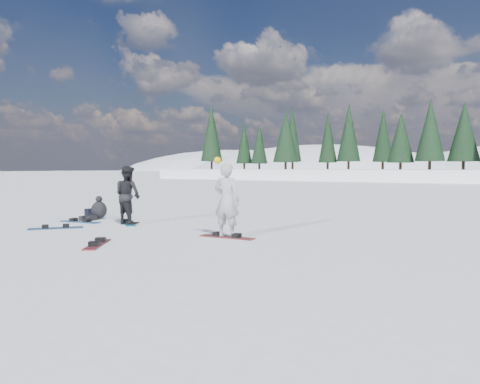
# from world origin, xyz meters

# --- Properties ---
(ground) EXTENTS (420.00, 420.00, 0.00)m
(ground) POSITION_xyz_m (0.00, 0.00, 0.00)
(ground) COLOR white
(ground) RESTS_ON ground
(snowboarder_woman) EXTENTS (0.74, 0.54, 2.05)m
(snowboarder_woman) POSITION_xyz_m (1.26, 0.57, 0.96)
(snowboarder_woman) COLOR #9F9FA4
(snowboarder_woman) RESTS_ON ground
(snowboarder_man) EXTENTS (0.93, 0.75, 1.83)m
(snowboarder_man) POSITION_xyz_m (-2.99, 1.25, 0.91)
(snowboarder_man) COLOR black
(snowboarder_man) RESTS_ON ground
(seated_rider) EXTENTS (0.67, 1.00, 0.80)m
(seated_rider) POSITION_xyz_m (-4.89, 1.67, 0.31)
(seated_rider) COLOR black
(seated_rider) RESTS_ON ground
(gear_bag) EXTENTS (0.53, 0.45, 0.30)m
(gear_bag) POSITION_xyz_m (-5.59, 1.92, 0.15)
(gear_bag) COLOR black
(gear_bag) RESTS_ON ground
(snowboard_woman) EXTENTS (1.52, 0.38, 0.03)m
(snowboard_woman) POSITION_xyz_m (1.26, 0.57, 0.01)
(snowboard_woman) COLOR maroon
(snowboard_woman) RESTS_ON ground
(snowboard_man) EXTENTS (1.39, 1.09, 0.03)m
(snowboard_man) POSITION_xyz_m (-2.99, 1.25, 0.01)
(snowboard_man) COLOR teal
(snowboard_man) RESTS_ON ground
(snowboard_loose_c) EXTENTS (1.52, 0.49, 0.03)m
(snowboard_loose_c) POSITION_xyz_m (-4.60, 0.70, 0.01)
(snowboard_loose_c) COLOR #1C5C9E
(snowboard_loose_c) RESTS_ON ground
(snowboard_loose_b) EXTENTS (1.10, 1.38, 0.03)m
(snowboard_loose_b) POSITION_xyz_m (-0.59, -1.96, 0.01)
(snowboard_loose_b) COLOR maroon
(snowboard_loose_b) RESTS_ON ground
(snowboard_loose_a) EXTENTS (1.11, 1.38, 0.03)m
(snowboard_loose_a) POSITION_xyz_m (-3.90, -0.70, 0.01)
(snowboard_loose_a) COLOR navy
(snowboard_loose_a) RESTS_ON ground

